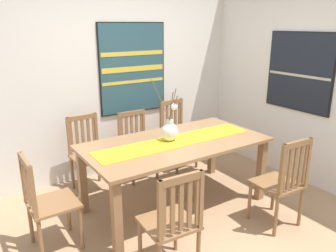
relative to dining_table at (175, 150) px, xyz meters
The scene contains 14 objects.
ground_plane 0.87m from the dining_table, 93.74° to the right, with size 6.40×6.40×0.03m, color #A37F5B.
wall_back 1.49m from the dining_table, 91.47° to the left, with size 6.40×0.12×2.70m, color silver.
wall_side 2.01m from the dining_table, 16.02° to the right, with size 0.12×6.40×2.70m, color silver.
dining_table is the anchor object (origin of this frame).
table_runner 0.10m from the dining_table, ahead, with size 1.85×0.36×0.01m, color gold.
centerpiece_vase 0.23m from the dining_table, 132.23° to the left, with size 0.25×0.22×0.68m.
chair_0 1.42m from the dining_table, behind, with size 0.43×0.43×0.93m.
chair_1 1.13m from the dining_table, 125.68° to the right, with size 0.45×0.45×0.95m.
chair_2 1.16m from the dining_table, 54.38° to the left, with size 0.44×0.44×0.96m.
chair_3 1.16m from the dining_table, 54.61° to the right, with size 0.44×0.44×0.97m.
chair_4 0.95m from the dining_table, 89.44° to the left, with size 0.43×0.43×0.89m.
chair_5 1.16m from the dining_table, 125.61° to the left, with size 0.44×0.44×0.94m.
painting_on_back_wall 1.48m from the dining_table, 82.58° to the left, with size 0.99×0.05×1.22m.
painting_on_side_wall 1.93m from the dining_table, ahead, with size 0.05×0.94×0.99m.
Camera 1 is at (-1.93, -2.30, 2.01)m, focal length 35.61 mm.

